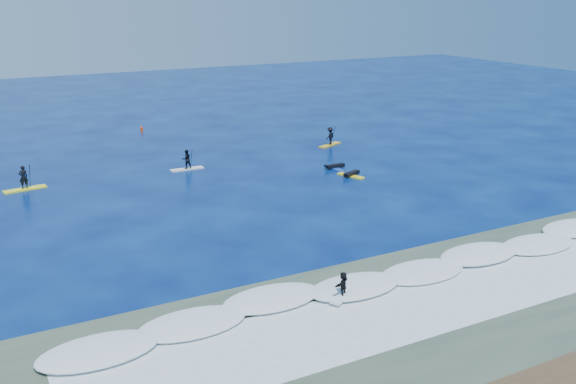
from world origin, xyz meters
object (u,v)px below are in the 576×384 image
sup_paddler_right (330,137)px  wave_surfer (343,286)px  sup_paddler_left (24,181)px  sup_paddler_center (187,161)px  prone_paddler_far (334,167)px  marker_buoy (142,129)px  prone_paddler_near (351,174)px

sup_paddler_right → wave_surfer: sup_paddler_right is taller
sup_paddler_right → wave_surfer: bearing=-145.9°
sup_paddler_left → sup_paddler_center: sup_paddler_left is taller
sup_paddler_right → prone_paddler_far: 8.10m
sup_paddler_right → sup_paddler_center: bearing=161.7°
sup_paddler_left → prone_paddler_far: size_ratio=1.31×
sup_paddler_left → marker_buoy: 19.95m
sup_paddler_center → marker_buoy: size_ratio=3.78×
prone_paddler_near → prone_paddler_far: (0.06, 2.49, 0.00)m
prone_paddler_far → wave_surfer: bearing=148.7°
sup_paddler_right → prone_paddler_far: bearing=-144.6°
sup_paddler_left → wave_surfer: bearing=-74.7°
sup_paddler_right → sup_paddler_left: bearing=157.9°
sup_paddler_right → marker_buoy: size_ratio=4.02×
prone_paddler_near → sup_paddler_right: bearing=-42.2°
prone_paddler_far → wave_surfer: size_ratio=1.34×
wave_surfer → marker_buoy: bearing=56.1°
prone_paddler_far → prone_paddler_near: bearing=178.4°
sup_paddler_right → prone_paddler_near: sup_paddler_right is taller
prone_paddler_far → wave_surfer: wave_surfer is taller
sup_paddler_center → prone_paddler_near: (10.42, -7.75, -0.53)m
sup_paddler_left → prone_paddler_near: size_ratio=1.30×
wave_surfer → prone_paddler_near: bearing=24.6°
marker_buoy → prone_paddler_near: bearing=-67.5°
sup_paddler_left → prone_paddler_near: sup_paddler_left is taller
sup_paddler_right → prone_paddler_near: size_ratio=1.22×
prone_paddler_near → wave_surfer: 20.71m
marker_buoy → wave_surfer: bearing=-92.8°
sup_paddler_left → prone_paddler_near: 23.86m
sup_paddler_left → wave_surfer: 27.33m
wave_surfer → sup_paddler_left: bearing=82.2°
sup_paddler_center → sup_paddler_right: (14.41, 1.80, 0.07)m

